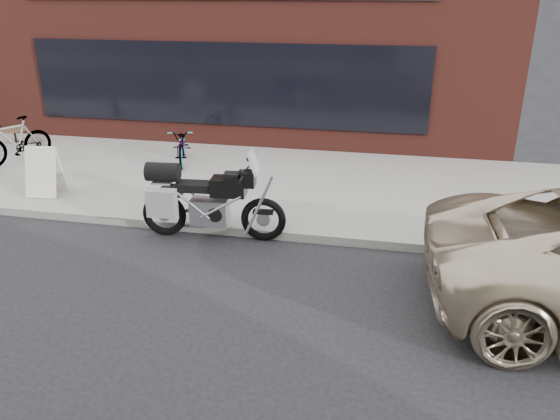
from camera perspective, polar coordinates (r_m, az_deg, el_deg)
The scene contains 8 objects.
ground at distance 6.03m, azimuth -13.41°, elevation -18.84°, with size 120.00×120.00×0.00m, color black.
near_sidewalk at distance 11.88m, azimuth 0.60°, elevation 3.42°, with size 44.00×6.00×0.15m, color gray.
storefront at distance 18.58m, azimuth -1.25°, elevation 17.09°, with size 14.00×10.07×4.50m.
motorcycle at distance 9.03m, azimuth -8.09°, elevation 0.98°, with size 2.43×0.91×1.54m.
bicycle_front at distance 12.78m, azimuth -10.19°, elevation 6.70°, with size 0.55×1.56×0.82m, color gray.
bicycle_rear at distance 13.90m, azimuth -26.01°, elevation 6.52°, with size 0.49×1.73×1.04m, color gray.
sandwich_sign at distance 11.50m, azimuth -23.44°, elevation 3.81°, with size 0.65×0.60×0.96m.
cafe_table at distance 15.88m, azimuth -26.03°, elevation 7.53°, with size 0.63×0.63×0.36m.
Camera 1 is at (2.20, -4.03, 3.90)m, focal length 35.00 mm.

